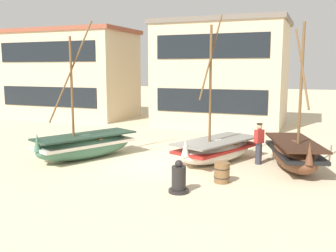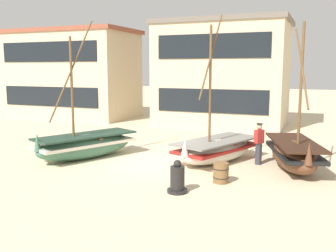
% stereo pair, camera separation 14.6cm
% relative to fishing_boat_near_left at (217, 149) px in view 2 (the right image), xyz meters
% --- Properties ---
extents(ground_plane, '(120.00, 120.00, 0.00)m').
position_rel_fishing_boat_near_left_xyz_m(ground_plane, '(-2.14, -1.11, -0.53)').
color(ground_plane, beige).
extents(fishing_boat_near_left, '(3.11, 4.46, 5.96)m').
position_rel_fishing_boat_near_left_xyz_m(fishing_boat_near_left, '(0.00, 0.00, 0.00)').
color(fishing_boat_near_left, silver).
rests_on(fishing_boat_near_left, ground).
extents(fishing_boat_centre_large, '(3.21, 4.67, 5.83)m').
position_rel_fishing_boat_near_left_xyz_m(fishing_boat_centre_large, '(-5.40, -1.57, 0.06)').
color(fishing_boat_centre_large, '#427056').
rests_on(fishing_boat_centre_large, ground).
extents(fishing_boat_far_right, '(2.62, 4.23, 5.49)m').
position_rel_fishing_boat_near_left_xyz_m(fishing_boat_far_right, '(3.07, -0.07, 0.10)').
color(fishing_boat_far_right, brown).
rests_on(fishing_boat_far_right, ground).
extents(fisherman_by_hull, '(0.40, 0.42, 1.68)m').
position_rel_fishing_boat_near_left_xyz_m(fisherman_by_hull, '(1.69, 0.22, 0.30)').
color(fisherman_by_hull, '#33333D').
rests_on(fisherman_by_hull, ground).
extents(capstan_winch, '(0.65, 0.65, 1.05)m').
position_rel_fishing_boat_near_left_xyz_m(capstan_winch, '(-0.09, -4.31, -0.11)').
color(capstan_winch, black).
rests_on(capstan_winch, ground).
extents(wooden_barrel, '(0.56, 0.56, 0.70)m').
position_rel_fishing_boat_near_left_xyz_m(wooden_barrel, '(0.92, -2.80, -0.18)').
color(wooden_barrel, brown).
rests_on(wooden_barrel, ground).
extents(harbor_building_main, '(8.76, 5.67, 7.00)m').
position_rel_fishing_boat_near_left_xyz_m(harbor_building_main, '(-2.49, 10.50, 2.98)').
color(harbor_building_main, beige).
rests_on(harbor_building_main, ground).
extents(harbor_building_annex, '(10.29, 5.63, 6.80)m').
position_rel_fishing_boat_near_left_xyz_m(harbor_building_annex, '(-14.73, 10.28, 2.88)').
color(harbor_building_annex, beige).
rests_on(harbor_building_annex, ground).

